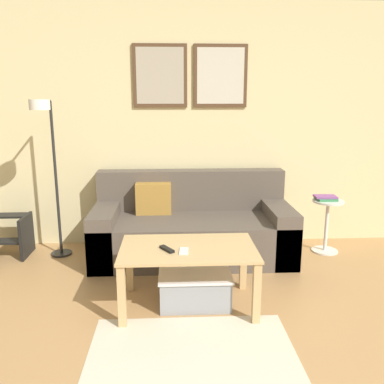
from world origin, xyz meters
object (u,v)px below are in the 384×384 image
object	(u,v)px
couch	(192,228)
cell_phone	(184,251)
coffee_table	(188,258)
step_stool	(7,234)
side_table	(327,221)
book_stack	(326,198)
floor_lamp	(48,151)
storage_bin	(195,287)
remote_control	(167,249)

from	to	relation	value
couch	cell_phone	world-z (taller)	couch
coffee_table	step_stool	bearing A→B (deg)	148.16
couch	side_table	size ratio (longest dim) A/B	3.54
book_stack	floor_lamp	bearing A→B (deg)	-176.70
step_stool	cell_phone	bearing A→B (deg)	-34.28
floor_lamp	coffee_table	bearing A→B (deg)	-36.46
storage_bin	cell_phone	distance (m)	0.39
coffee_table	cell_phone	size ratio (longest dim) A/B	7.34
side_table	step_stool	xyz separation A→B (m)	(-3.29, 0.05, -0.10)
couch	coffee_table	size ratio (longest dim) A/B	1.91
storage_bin	book_stack	distance (m)	1.82
floor_lamp	step_stool	size ratio (longest dim) A/B	3.74
coffee_table	step_stool	world-z (taller)	coffee_table
book_stack	cell_phone	xyz separation A→B (m)	(-1.50, -1.18, -0.09)
couch	coffee_table	world-z (taller)	couch
couch	book_stack	xyz separation A→B (m)	(1.39, 0.06, 0.29)
floor_lamp	book_stack	world-z (taller)	floor_lamp
couch	coffee_table	xyz separation A→B (m)	(-0.08, -1.04, 0.11)
side_table	book_stack	distance (m)	0.25
cell_phone	storage_bin	bearing A→B (deg)	60.25
floor_lamp	remote_control	bearing A→B (deg)	-41.85
cell_phone	couch	bearing A→B (deg)	88.71
storage_bin	book_stack	world-z (taller)	book_stack
coffee_table	remote_control	bearing A→B (deg)	-160.61
book_stack	step_stool	size ratio (longest dim) A/B	0.54
coffee_table	book_stack	xyz separation A→B (m)	(1.47, 1.10, 0.18)
floor_lamp	cell_phone	size ratio (longest dim) A/B	11.21
cell_phone	step_stool	distance (m)	2.15
couch	book_stack	world-z (taller)	couch
coffee_table	storage_bin	world-z (taller)	coffee_table
side_table	couch	bearing A→B (deg)	-178.72
storage_bin	side_table	world-z (taller)	side_table
remote_control	storage_bin	bearing A→B (deg)	-8.15
cell_phone	floor_lamp	bearing A→B (deg)	144.80
floor_lamp	couch	bearing A→B (deg)	4.34
coffee_table	book_stack	bearing A→B (deg)	36.75
storage_bin	step_stool	bearing A→B (deg)	149.88
coffee_table	cell_phone	xyz separation A→B (m)	(-0.03, -0.09, 0.09)
remote_control	step_stool	bearing A→B (deg)	111.38
side_table	book_stack	world-z (taller)	book_stack
coffee_table	remote_control	xyz separation A→B (m)	(-0.16, -0.06, 0.09)
step_stool	coffee_table	bearing A→B (deg)	-31.84
coffee_table	floor_lamp	distance (m)	1.73
couch	remote_control	size ratio (longest dim) A/B	13.09
coffee_table	storage_bin	distance (m)	0.27
storage_bin	step_stool	world-z (taller)	step_stool
storage_bin	remote_control	world-z (taller)	remote_control
book_stack	step_stool	distance (m)	3.29
coffee_table	cell_phone	distance (m)	0.13
coffee_table	remote_control	size ratio (longest dim) A/B	6.85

